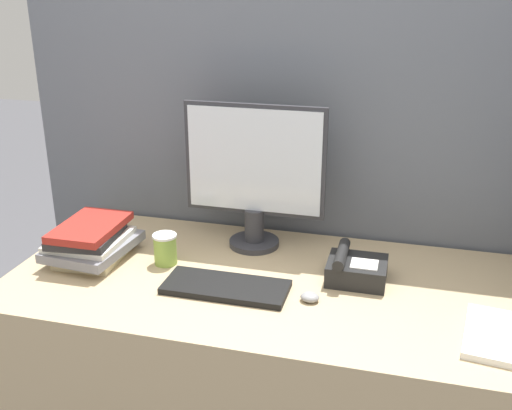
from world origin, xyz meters
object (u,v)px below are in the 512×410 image
keyboard (226,287)px  coffee_cup (165,249)px  monitor (254,177)px  book_stack (91,241)px  mouse (310,297)px  desk_telephone (355,269)px

keyboard → coffee_cup: 0.28m
monitor → book_stack: monitor is taller
monitor → mouse: (0.26, -0.34, -0.25)m
monitor → coffee_cup: size_ratio=4.85×
mouse → keyboard: bearing=179.8°
mouse → book_stack: book_stack is taller
mouse → monitor: bearing=127.5°
coffee_cup → monitor: bearing=41.1°
monitor → mouse: 0.50m
mouse → coffee_cup: 0.53m
monitor → coffee_cup: monitor is taller
coffee_cup → book_stack: bearing=-172.5°
book_stack → desk_telephone: (0.89, 0.08, -0.03)m
keyboard → coffee_cup: bearing=153.9°
keyboard → mouse: mouse is taller
mouse → coffee_cup: coffee_cup is taller
monitor → book_stack: 0.60m
mouse → book_stack: 0.78m
keyboard → book_stack: 0.52m
keyboard → book_stack: book_stack is taller
keyboard → monitor: bearing=90.0°
coffee_cup → book_stack: book_stack is taller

